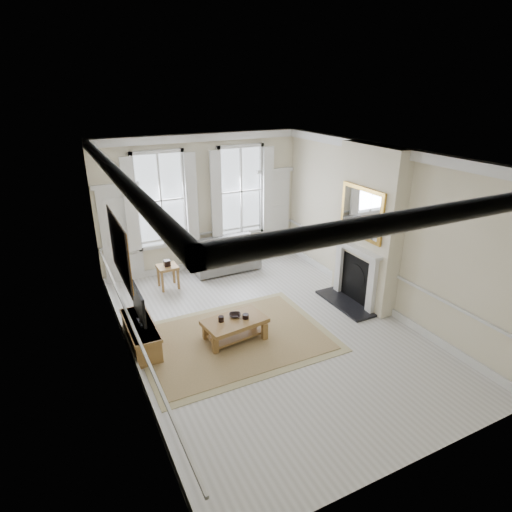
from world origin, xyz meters
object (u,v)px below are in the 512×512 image
side_table (168,270)px  tv_stand (141,335)px  sofa (225,257)px  coffee_table (235,323)px

side_table → tv_stand: (-1.11, -2.18, -0.20)m
sofa → coffee_table: (-1.09, -3.11, 0.00)m
side_table → tv_stand: side_table is taller
sofa → side_table: bearing=-166.6°
coffee_table → tv_stand: bearing=153.9°
sofa → tv_stand: 3.73m
side_table → sofa: bearing=13.4°
coffee_table → tv_stand: (-1.62, 0.55, -0.11)m
sofa → tv_stand: (-2.71, -2.56, -0.10)m
tv_stand → sofa: bearing=43.4°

